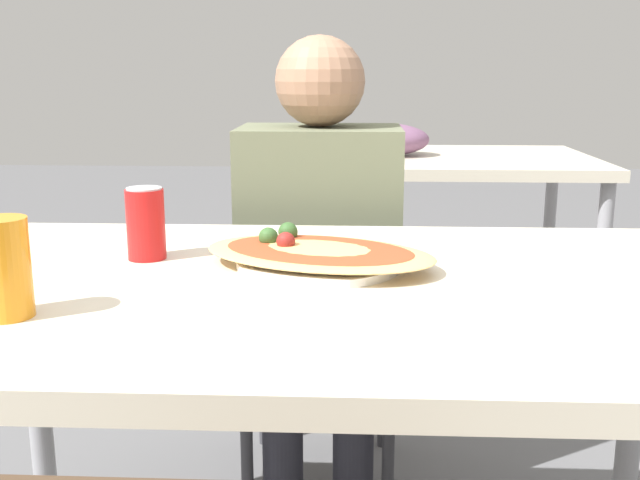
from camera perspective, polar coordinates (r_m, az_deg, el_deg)
The scene contains 7 objects.
dining_table at distance 1.19m, azimuth 0.18°, elevation -6.30°, with size 1.39×0.84×0.74m.
chair_far_seated at distance 1.96m, azimuth 0.14°, elevation -3.73°, with size 0.40×0.40×0.90m.
person_seated at distance 1.80m, azimuth -0.02°, elevation 0.50°, with size 0.38×0.29×1.13m.
pizza_main at distance 1.25m, azimuth -0.19°, elevation -1.14°, with size 0.45×0.35×0.06m.
soda_can at distance 1.33m, azimuth -13.14°, elevation 1.23°, with size 0.07×0.07×0.12m.
drink_glass at distance 1.07m, azimuth -22.98°, elevation -1.98°, with size 0.07×0.07×0.13m.
background_table at distance 2.88m, azimuth 8.66°, elevation 5.28°, with size 1.10×0.80×0.86m.
Camera 1 is at (0.05, -1.12, 1.06)m, focal length 42.00 mm.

